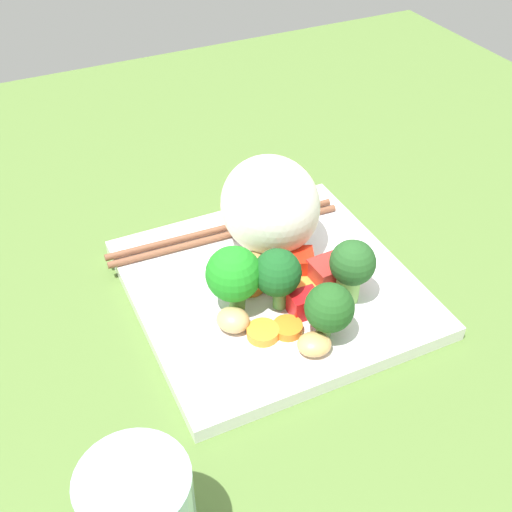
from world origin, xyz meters
TOP-DOWN VIEW (x-y plane):
  - ground_plane at (0.00, 0.00)cm, footprint 110.00×110.00cm
  - square_plate at (0.00, 0.00)cm, footprint 23.51×23.51cm
  - rice_mound at (2.18, 4.78)cm, footprint 9.46×10.29cm
  - broccoli_floret_0 at (1.03, -7.57)cm, footprint 3.88×3.88cm
  - broccoli_floret_1 at (4.92, -4.56)cm, footprint 3.80×3.80cm
  - broccoli_floret_2 at (-0.96, -2.82)cm, footprint 3.93×3.93cm
  - broccoli_floret_3 at (-4.19, -1.48)cm, footprint 4.54×4.54cm
  - carrot_slice_0 at (-3.53, -5.45)cm, footprint 2.88×2.88cm
  - carrot_slice_1 at (2.16, -2.29)cm, footprint 4.11×4.11cm
  - carrot_slice_2 at (0.28, -0.68)cm, footprint 3.18×3.18cm
  - carrot_slice_3 at (-2.04, -0.33)cm, footprint 3.31×3.31cm
  - carrot_slice_4 at (-1.56, -5.85)cm, footprint 2.62×2.62cm
  - pepper_chunk_0 at (0.60, -4.59)cm, footprint 2.41×1.94cm
  - pepper_chunk_1 at (2.64, 0.36)cm, footprint 3.29×3.32cm
  - pepper_chunk_2 at (4.30, -2.29)cm, footprint 3.22×2.83cm
  - chicken_piece_0 at (-0.70, -8.57)cm, footprint 3.19×2.95cm
  - chicken_piece_1 at (-1.01, 1.54)cm, footprint 3.75×3.55cm
  - chicken_piece_2 at (-5.29, -3.64)cm, footprint 3.61×3.63cm
  - chopstick_pair at (-0.92, 7.92)cm, footprint 22.76×2.86cm

SIDE VIEW (x-z plane):
  - ground_plane at x=0.00cm, z-range -2.00..0.00cm
  - square_plate at x=0.00cm, z-range 0.00..1.31cm
  - chopstick_pair at x=-0.92cm, z-range 1.31..1.94cm
  - carrot_slice_1 at x=2.16cm, z-range 1.31..2.01cm
  - carrot_slice_3 at x=-2.04cm, z-range 1.31..2.03cm
  - carrot_slice_2 at x=0.28cm, z-range 1.31..2.03cm
  - carrot_slice_4 at x=-1.56cm, z-range 1.31..2.06cm
  - carrot_slice_0 at x=-3.53cm, z-range 1.31..2.09cm
  - chicken_piece_0 at x=-0.70cm, z-range 1.31..2.83cm
  - chicken_piece_2 at x=-5.29cm, z-range 1.31..3.13cm
  - pepper_chunk_0 at x=0.60cm, z-range 1.31..3.38cm
  - chicken_piece_1 at x=-1.01cm, z-range 1.31..3.44cm
  - pepper_chunk_1 at x=2.64cm, z-range 1.31..3.44cm
  - pepper_chunk_2 at x=4.30cm, z-range 1.31..3.61cm
  - broccoli_floret_0 at x=1.03cm, z-range 1.75..6.74cm
  - broccoli_floret_1 at x=4.92cm, z-range 1.85..7.54cm
  - broccoli_floret_2 at x=-0.96cm, z-range 1.98..7.59cm
  - broccoli_floret_3 at x=-4.19cm, z-range 1.86..7.83cm
  - rice_mound at x=2.18cm, z-range 1.31..10.10cm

